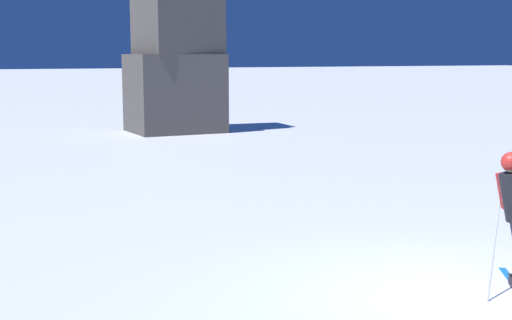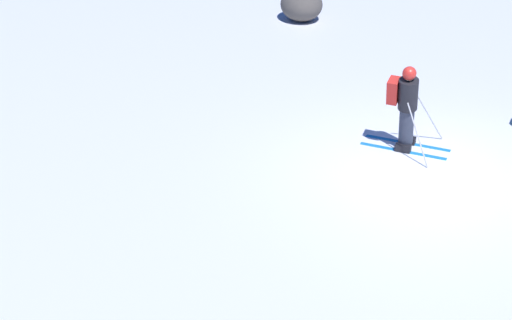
# 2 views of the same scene
# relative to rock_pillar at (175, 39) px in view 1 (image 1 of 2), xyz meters

# --- Properties ---
(ground_plane) EXTENTS (300.00, 300.00, 0.00)m
(ground_plane) POSITION_rel_rock_pillar_xyz_m (-3.11, -18.98, -3.42)
(ground_plane) COLOR white
(rock_pillar) EXTENTS (3.20, 2.81, 8.16)m
(rock_pillar) POSITION_rel_rock_pillar_xyz_m (0.00, 0.00, 0.00)
(rock_pillar) COLOR #4C4742
(rock_pillar) RESTS_ON ground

